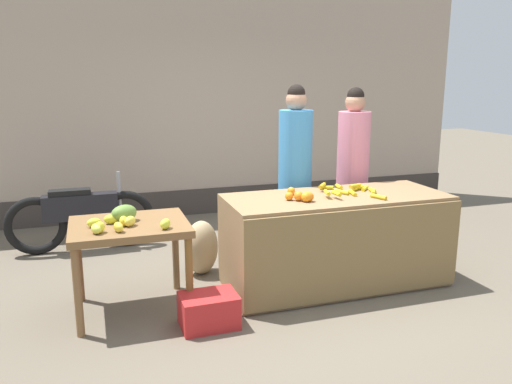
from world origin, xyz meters
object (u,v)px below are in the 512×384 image
at_px(vendor_woman_pink_shirt, 352,172).
at_px(produce_crate, 209,310).
at_px(vendor_woman_blue_shirt, 295,175).
at_px(parked_motorcycle, 81,216).
at_px(produce_sack, 201,247).

distance_m(vendor_woman_pink_shirt, produce_crate, 2.35).
xyz_separation_m(vendor_woman_blue_shirt, parked_motorcycle, (-2.12, 1.07, -0.53)).
xyz_separation_m(produce_crate, produce_sack, (0.18, 1.10, 0.14)).
relative_size(vendor_woman_blue_shirt, vendor_woman_pink_shirt, 1.02).
xyz_separation_m(vendor_woman_blue_shirt, produce_crate, (-1.18, -1.13, -0.80)).
bearing_deg(parked_motorcycle, vendor_woman_blue_shirt, -26.85).
distance_m(vendor_woman_pink_shirt, parked_motorcycle, 3.03).
bearing_deg(produce_crate, produce_sack, 80.62).
relative_size(vendor_woman_blue_shirt, parked_motorcycle, 1.15).
bearing_deg(produce_sack, parked_motorcycle, 135.34).
bearing_deg(vendor_woman_pink_shirt, parked_motorcycle, 160.02).
relative_size(parked_motorcycle, produce_crate, 3.64).
height_order(vendor_woman_blue_shirt, produce_sack, vendor_woman_blue_shirt).
xyz_separation_m(vendor_woman_blue_shirt, vendor_woman_pink_shirt, (0.69, 0.05, -0.02)).
bearing_deg(produce_sack, vendor_woman_blue_shirt, 2.02).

